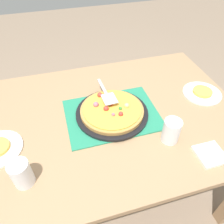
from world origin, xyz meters
TOP-DOWN VIEW (x-y plane):
  - ground_plane at (0.00, 0.00)m, footprint 8.00×8.00m
  - dining_table at (0.00, 0.00)m, footprint 1.40×1.00m
  - placemat at (0.00, 0.00)m, footprint 0.48×0.36m
  - pizza_pan at (0.00, 0.00)m, footprint 0.38×0.38m
  - pizza at (0.00, -0.00)m, footprint 0.33×0.33m
  - plate_near_left at (-0.56, -0.02)m, footprint 0.22×0.22m
  - served_slice_left at (-0.56, -0.02)m, footprint 0.11×0.11m
  - cup_near at (-0.21, 0.24)m, footprint 0.08×0.08m
  - cup_far at (0.44, 0.27)m, footprint 0.08×0.08m
  - pizza_server at (0.01, -0.10)m, footprint 0.08×0.23m
  - napkin_stack at (-0.34, 0.37)m, footprint 0.12×0.12m

SIDE VIEW (x-z plane):
  - ground_plane at x=0.00m, z-range 0.00..0.00m
  - dining_table at x=0.00m, z-range 0.27..1.02m
  - placemat at x=0.00m, z-range 0.75..0.76m
  - plate_near_left at x=-0.56m, z-range 0.75..0.76m
  - napkin_stack at x=-0.34m, z-range 0.75..0.77m
  - pizza_pan at x=0.00m, z-range 0.76..0.77m
  - served_slice_left at x=-0.56m, z-range 0.76..0.78m
  - pizza at x=0.00m, z-range 0.76..0.81m
  - cup_near at x=-0.21m, z-range 0.75..0.87m
  - cup_far at x=0.44m, z-range 0.75..0.87m
  - pizza_server at x=0.01m, z-range 0.82..0.82m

